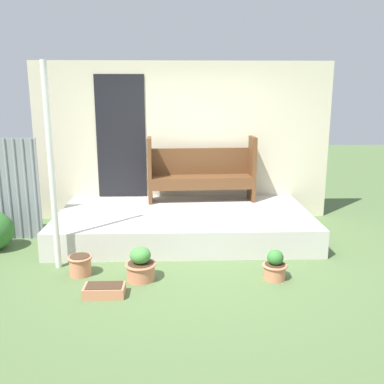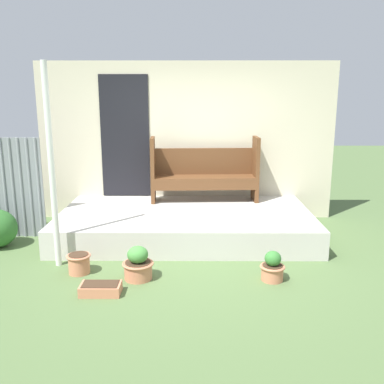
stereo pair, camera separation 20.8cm
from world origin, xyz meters
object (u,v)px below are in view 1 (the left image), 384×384
object	(u,v)px
support_post	(51,169)
planter_box_rect	(104,290)
flower_pot_left	(80,264)
flower_pot_middle	(141,266)
flower_pot_right	(275,266)
bench	(201,170)

from	to	relation	value
support_post	planter_box_rect	world-z (taller)	support_post
flower_pot_left	flower_pot_middle	world-z (taller)	flower_pot_middle
planter_box_rect	flower_pot_right	bearing A→B (deg)	10.65
flower_pot_left	flower_pot_middle	distance (m)	0.74
flower_pot_left	planter_box_rect	xyz separation A→B (m)	(0.37, -0.54, -0.07)
support_post	flower_pot_left	distance (m)	1.17
planter_box_rect	flower_pot_middle	bearing A→B (deg)	47.45
flower_pot_middle	planter_box_rect	xyz separation A→B (m)	(-0.36, -0.39, -0.11)
support_post	bench	world-z (taller)	support_post
flower_pot_right	planter_box_rect	distance (m)	1.94
flower_pot_middle	flower_pot_right	xyz separation A→B (m)	(1.55, -0.03, -0.02)
flower_pot_middle	flower_pot_right	distance (m)	1.55
flower_pot_right	planter_box_rect	xyz separation A→B (m)	(-1.90, -0.36, -0.09)
support_post	flower_pot_right	xyz separation A→B (m)	(2.60, -0.43, -1.08)
flower_pot_left	flower_pot_middle	xyz separation A→B (m)	(0.73, -0.16, 0.04)
support_post	planter_box_rect	distance (m)	1.57
flower_pot_right	support_post	bearing A→B (deg)	170.68
planter_box_rect	support_post	bearing A→B (deg)	131.53
support_post	bench	bearing A→B (deg)	43.95
bench	flower_pot_middle	bearing A→B (deg)	-112.85
support_post	flower_pot_right	size ratio (longest dim) A/B	7.02
support_post	flower_pot_middle	size ratio (longest dim) A/B	6.24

